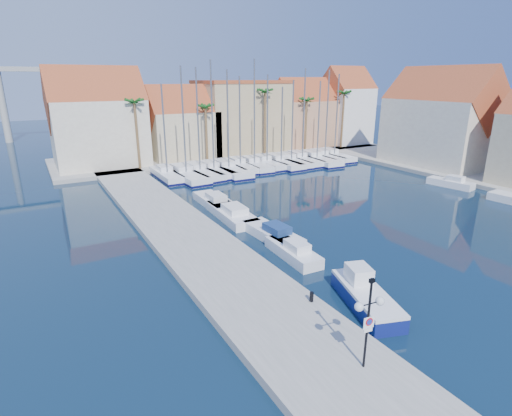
% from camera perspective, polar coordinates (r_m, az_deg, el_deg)
% --- Properties ---
extents(ground, '(260.00, 260.00, 0.00)m').
position_cam_1_polar(ground, '(25.86, 23.66, -12.00)').
color(ground, black).
rests_on(ground, ground).
extents(quay_west, '(6.00, 77.00, 0.50)m').
position_cam_1_polar(quay_west, '(30.43, -8.29, -5.46)').
color(quay_west, gray).
rests_on(quay_west, ground).
extents(shore_north, '(54.00, 16.00, 0.50)m').
position_cam_1_polar(shore_north, '(68.24, -4.28, 7.83)').
color(shore_north, gray).
rests_on(shore_north, ground).
extents(shore_east, '(12.00, 60.00, 0.50)m').
position_cam_1_polar(shore_east, '(59.18, 31.04, 3.70)').
color(shore_east, gray).
rests_on(shore_east, ground).
extents(lamp_post, '(1.43, 0.49, 4.23)m').
position_cam_1_polar(lamp_post, '(17.43, 15.85, -13.87)').
color(lamp_post, black).
rests_on(lamp_post, quay_west).
extents(bollard, '(0.22, 0.22, 0.56)m').
position_cam_1_polar(bollard, '(22.80, 7.94, -12.46)').
color(bollard, black).
rests_on(bollard, quay_west).
extents(fishing_boat, '(3.55, 5.95, 1.98)m').
position_cam_1_polar(fishing_boat, '(23.81, 15.32, -11.91)').
color(fishing_boat, navy).
rests_on(fishing_boat, ground).
extents(motorboat_west_0, '(1.97, 5.41, 1.40)m').
position_cam_1_polar(motorboat_west_0, '(28.85, 5.37, -6.14)').
color(motorboat_west_0, white).
rests_on(motorboat_west_0, ground).
extents(motorboat_west_1, '(2.29, 6.32, 1.40)m').
position_cam_1_polar(motorboat_west_1, '(31.90, 2.44, -3.64)').
color(motorboat_west_1, white).
rests_on(motorboat_west_1, ground).
extents(motorboat_west_2, '(2.75, 7.49, 1.40)m').
position_cam_1_polar(motorboat_west_2, '(36.66, -3.46, -0.74)').
color(motorboat_west_2, white).
rests_on(motorboat_west_2, ground).
extents(motorboat_west_3, '(2.25, 6.58, 1.40)m').
position_cam_1_polar(motorboat_west_3, '(40.42, -6.01, 1.00)').
color(motorboat_west_3, white).
rests_on(motorboat_west_3, ground).
extents(motorboat_east_1, '(2.54, 5.37, 1.40)m').
position_cam_1_polar(motorboat_east_1, '(52.78, 26.10, 3.28)').
color(motorboat_east_1, white).
rests_on(motorboat_east_1, ground).
extents(sailboat_0, '(2.33, 8.56, 11.69)m').
position_cam_1_polar(sailboat_0, '(52.49, -12.69, 4.73)').
color(sailboat_0, white).
rests_on(sailboat_0, ground).
extents(sailboat_1, '(3.28, 10.82, 13.72)m').
position_cam_1_polar(sailboat_1, '(52.26, -10.18, 4.82)').
color(sailboat_1, white).
rests_on(sailboat_1, ground).
extents(sailboat_2, '(3.59, 10.46, 13.60)m').
position_cam_1_polar(sailboat_2, '(53.33, -8.27, 5.19)').
color(sailboat_2, white).
rests_on(sailboat_2, ground).
extents(sailboat_3, '(3.18, 9.83, 14.50)m').
position_cam_1_polar(sailboat_3, '(54.08, -6.30, 5.47)').
color(sailboat_3, white).
rests_on(sailboat_3, ground).
extents(sailboat_4, '(3.38, 11.16, 13.37)m').
position_cam_1_polar(sailboat_4, '(54.72, -4.16, 5.64)').
color(sailboat_4, white).
rests_on(sailboat_4, ground).
extents(sailboat_5, '(2.95, 9.14, 12.58)m').
position_cam_1_polar(sailboat_5, '(56.47, -2.45, 6.08)').
color(sailboat_5, white).
rests_on(sailboat_5, ground).
extents(sailboat_6, '(2.95, 9.09, 14.74)m').
position_cam_1_polar(sailboat_6, '(57.11, -0.45, 6.27)').
color(sailboat_6, white).
rests_on(sailboat_6, ground).
extents(sailboat_7, '(2.52, 8.97, 12.82)m').
position_cam_1_polar(sailboat_7, '(58.43, 1.31, 6.51)').
color(sailboat_7, white).
rests_on(sailboat_7, ground).
extents(sailboat_8, '(2.82, 10.24, 11.19)m').
position_cam_1_polar(sailboat_8, '(59.18, 3.29, 6.59)').
color(sailboat_8, white).
rests_on(sailboat_8, ground).
extents(sailboat_9, '(2.96, 9.65, 12.07)m').
position_cam_1_polar(sailboat_9, '(60.07, 4.80, 6.74)').
color(sailboat_9, white).
rests_on(sailboat_9, ground).
extents(sailboat_10, '(3.36, 10.24, 13.66)m').
position_cam_1_polar(sailboat_10, '(61.58, 6.34, 6.99)').
color(sailboat_10, white).
rests_on(sailboat_10, ground).
extents(sailboat_11, '(3.64, 11.19, 11.93)m').
position_cam_1_polar(sailboat_11, '(62.32, 8.35, 7.01)').
color(sailboat_11, white).
rests_on(sailboat_11, ground).
extents(sailboat_12, '(2.67, 9.11, 13.47)m').
position_cam_1_polar(sailboat_12, '(64.01, 9.52, 7.29)').
color(sailboat_12, white).
rests_on(sailboat_12, ground).
extents(sailboat_13, '(2.86, 9.35, 12.92)m').
position_cam_1_polar(sailboat_13, '(65.15, 10.83, 7.39)').
color(sailboat_13, white).
rests_on(sailboat_13, ground).
extents(building_0, '(12.30, 9.00, 13.50)m').
position_cam_1_polar(building_0, '(60.56, -21.64, 11.35)').
color(building_0, beige).
rests_on(building_0, shore_north).
extents(building_1, '(10.30, 8.00, 11.00)m').
position_cam_1_polar(building_1, '(63.58, -10.62, 11.43)').
color(building_1, tan).
rests_on(building_1, shore_north).
extents(building_2, '(14.20, 10.20, 11.50)m').
position_cam_1_polar(building_2, '(68.78, -2.09, 13.00)').
color(building_2, tan).
rests_on(building_2, shore_north).
extents(building_3, '(10.30, 8.00, 12.00)m').
position_cam_1_polar(building_3, '(74.34, 6.71, 12.96)').
color(building_3, tan).
rests_on(building_3, shore_north).
extents(building_4, '(8.30, 8.00, 14.00)m').
position_cam_1_polar(building_4, '(79.17, 12.60, 13.77)').
color(building_4, white).
rests_on(building_4, shore_north).
extents(building_6, '(9.00, 14.30, 13.50)m').
position_cam_1_polar(building_6, '(63.00, 24.85, 11.17)').
color(building_6, beige).
rests_on(building_6, shore_east).
extents(palm_0, '(2.60, 2.60, 10.15)m').
position_cam_1_polar(palm_0, '(56.22, -16.99, 14.02)').
color(palm_0, brown).
rests_on(palm_0, shore_north).
extents(palm_1, '(2.60, 2.60, 9.15)m').
position_cam_1_polar(palm_1, '(59.39, -7.24, 13.89)').
color(palm_1, brown).
rests_on(palm_1, shore_north).
extents(palm_2, '(2.60, 2.60, 11.15)m').
position_cam_1_polar(palm_2, '(63.82, 1.32, 16.00)').
color(palm_2, brown).
rests_on(palm_2, shore_north).
extents(palm_3, '(2.60, 2.60, 9.65)m').
position_cam_1_polar(palm_3, '(68.36, 7.26, 14.82)').
color(palm_3, brown).
rests_on(palm_3, shore_north).
extents(palm_4, '(2.60, 2.60, 10.65)m').
position_cam_1_polar(palm_4, '(73.39, 12.49, 15.50)').
color(palm_4, brown).
rests_on(palm_4, shore_north).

